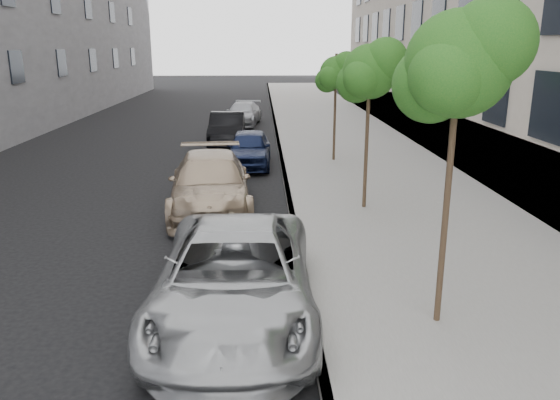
{
  "coord_description": "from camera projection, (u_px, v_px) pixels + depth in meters",
  "views": [
    {
      "loc": [
        0.36,
        -6.45,
        4.46
      ],
      "look_at": [
        0.72,
        3.96,
        1.5
      ],
      "focal_mm": 35.0,
      "sensor_mm": 36.0,
      "label": 1
    }
  ],
  "objects": [
    {
      "name": "minivan",
      "position": [
        235.0,
        277.0,
        9.0
      ],
      "size": [
        2.67,
        5.61,
        1.55
      ],
      "primitive_type": "imported",
      "rotation": [
        0.0,
        0.0,
        -0.02
      ],
      "color": "#A6A8AA",
      "rests_on": "ground"
    },
    {
      "name": "sidewalk",
      "position": [
        331.0,
        127.0,
        30.6
      ],
      "size": [
        6.4,
        72.0,
        0.14
      ],
      "primitive_type": "cube",
      "color": "gray",
      "rests_on": "ground"
    },
    {
      "name": "tree_near",
      "position": [
        461.0,
        64.0,
        7.81
      ],
      "size": [
        1.85,
        1.65,
        4.98
      ],
      "color": "#38281C",
      "rests_on": "sidewalk"
    },
    {
      "name": "sedan_black",
      "position": [
        227.0,
        129.0,
        25.35
      ],
      "size": [
        1.56,
        4.44,
        1.46
      ],
      "primitive_type": "imported",
      "rotation": [
        0.0,
        0.0,
        0.0
      ],
      "color": "black",
      "rests_on": "ground"
    },
    {
      "name": "sedan_blue",
      "position": [
        249.0,
        148.0,
        20.77
      ],
      "size": [
        1.72,
        4.04,
        1.36
      ],
      "primitive_type": "imported",
      "rotation": [
        0.0,
        0.0,
        -0.03
      ],
      "color": "#111938",
      "rests_on": "ground"
    },
    {
      "name": "ground",
      "position": [
        237.0,
        386.0,
        7.4
      ],
      "size": [
        160.0,
        160.0,
        0.0
      ],
      "primitive_type": "plane",
      "color": "black",
      "rests_on": "ground"
    },
    {
      "name": "tree_far",
      "position": [
        337.0,
        73.0,
        20.51
      ],
      "size": [
        1.6,
        1.4,
        4.12
      ],
      "color": "#38281C",
      "rests_on": "sidewalk"
    },
    {
      "name": "tree_mid",
      "position": [
        371.0,
        72.0,
        14.17
      ],
      "size": [
        1.75,
        1.55,
        4.53
      ],
      "color": "#38281C",
      "rests_on": "sidewalk"
    },
    {
      "name": "suv",
      "position": [
        210.0,
        183.0,
        15.09
      ],
      "size": [
        2.6,
        5.53,
        1.56
      ],
      "primitive_type": "imported",
      "rotation": [
        0.0,
        0.0,
        0.08
      ],
      "color": "tan",
      "rests_on": "ground"
    },
    {
      "name": "sedan_rear",
      "position": [
        243.0,
        114.0,
        31.67
      ],
      "size": [
        2.34,
        4.59,
        1.27
      ],
      "primitive_type": "imported",
      "rotation": [
        0.0,
        0.0,
        -0.13
      ],
      "color": "#93959A",
      "rests_on": "ground"
    },
    {
      "name": "curb",
      "position": [
        276.0,
        127.0,
        30.5
      ],
      "size": [
        0.15,
        72.0,
        0.14
      ],
      "primitive_type": "cube",
      "color": "#9E9B93",
      "rests_on": "ground"
    }
  ]
}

